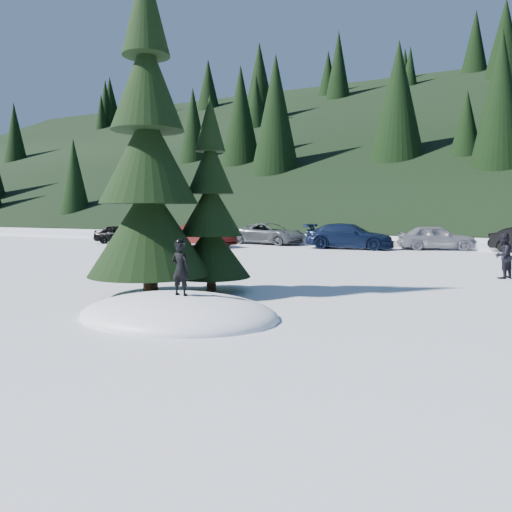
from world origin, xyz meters
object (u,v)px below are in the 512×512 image
at_px(adult_0, 503,256).
at_px(spruce_tall, 148,169).
at_px(child_skier, 180,269).
at_px(car_2, 270,234).
at_px(spruce_short, 211,216).
at_px(car_3, 349,236).
at_px(car_1, 205,235).
at_px(car_4, 436,237).
at_px(car_0, 122,234).

bearing_deg(adult_0, spruce_tall, -16.34).
distance_m(spruce_tall, child_skier, 3.77).
height_order(spruce_tall, car_2, spruce_tall).
distance_m(spruce_short, adult_0, 9.87).
distance_m(spruce_short, child_skier, 3.70).
relative_size(spruce_short, car_3, 1.03).
relative_size(spruce_short, car_1, 1.20).
height_order(adult_0, car_3, adult_0).
bearing_deg(spruce_short, adult_0, 42.86).
relative_size(car_2, car_4, 1.22).
bearing_deg(spruce_short, car_0, 138.62).
bearing_deg(car_2, spruce_tall, -151.77).
relative_size(car_2, car_3, 1.00).
bearing_deg(spruce_tall, car_3, 90.63).
relative_size(spruce_short, car_2, 1.04).
bearing_deg(spruce_short, car_2, 111.09).
bearing_deg(car_1, car_4, -55.76).
bearing_deg(car_2, child_skier, -147.69).
bearing_deg(car_4, car_2, 69.78).
bearing_deg(child_skier, spruce_tall, -42.79).
xyz_separation_m(child_skier, car_3, (-2.54, 20.39, -0.28)).
bearing_deg(car_1, child_skier, -130.49).
xyz_separation_m(car_0, car_3, (15.44, 2.44, 0.11)).
xyz_separation_m(car_0, car_2, (9.42, 4.08, 0.07)).
xyz_separation_m(spruce_tall, car_3, (-0.20, 18.51, -2.57)).
bearing_deg(car_3, spruce_short, -179.40).
bearing_deg(car_0, adult_0, -120.51).
xyz_separation_m(car_1, car_3, (8.63, 2.39, 0.02)).
xyz_separation_m(spruce_tall, car_2, (-6.23, 20.15, -2.60)).
distance_m(adult_0, car_3, 13.39).
xyz_separation_m(child_skier, car_2, (-8.57, 22.03, -0.32)).
xyz_separation_m(adult_0, car_1, (-17.00, 8.07, -0.02)).
relative_size(spruce_short, adult_0, 3.56).
height_order(spruce_short, car_0, spruce_short).
bearing_deg(spruce_tall, car_1, 118.72).
relative_size(adult_0, car_2, 0.29).
bearing_deg(child_skier, spruce_short, -71.77).
bearing_deg(car_0, car_1, -101.45).
height_order(car_1, car_3, car_3).
relative_size(car_0, car_2, 0.73).
distance_m(adult_0, car_1, 18.82).
bearing_deg(car_3, spruce_tall, 177.21).
bearing_deg(adult_0, car_3, -112.26).
height_order(car_1, car_4, car_1).
relative_size(child_skier, car_4, 0.26).
bearing_deg(spruce_short, car_4, 79.48).
relative_size(car_0, car_3, 0.73).
bearing_deg(adult_0, car_0, -79.54).
distance_m(spruce_tall, car_2, 21.25).
distance_m(car_3, car_4, 4.93).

